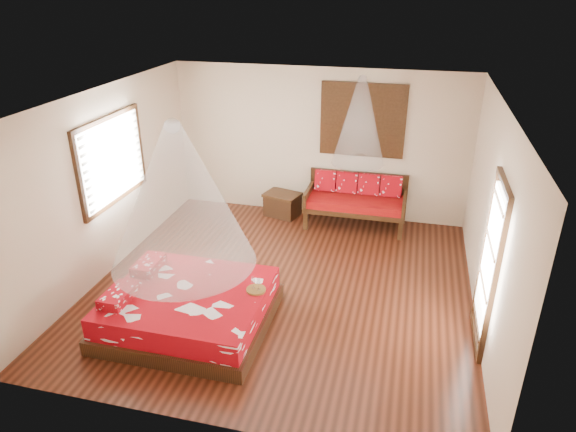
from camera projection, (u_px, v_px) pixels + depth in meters
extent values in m
cube|color=black|center=(283.00, 286.00, 7.72)|extent=(5.50, 5.50, 0.02)
cube|color=silver|center=(282.00, 98.00, 6.53)|extent=(5.50, 5.50, 0.02)
cube|color=beige|center=(105.00, 183.00, 7.73)|extent=(0.02, 5.50, 2.80)
cube|color=beige|center=(492.00, 221.00, 6.52)|extent=(0.02, 5.50, 2.80)
cube|color=beige|center=(319.00, 144.00, 9.56)|extent=(5.50, 0.02, 2.80)
cube|color=beige|center=(206.00, 315.00, 4.70)|extent=(5.50, 0.02, 2.80)
cube|color=black|center=(191.00, 317.00, 6.83)|extent=(2.08, 1.88, 0.20)
cube|color=#97040E|center=(189.00, 301.00, 6.73)|extent=(1.98, 1.78, 0.30)
cube|color=#97040E|center=(118.00, 296.00, 6.46)|extent=(0.30, 0.54, 0.14)
cube|color=#97040E|center=(149.00, 265.00, 7.15)|extent=(0.30, 0.54, 0.14)
cube|color=black|center=(306.00, 219.00, 9.37)|extent=(0.08, 0.08, 0.42)
cube|color=black|center=(400.00, 229.00, 8.99)|extent=(0.08, 0.08, 0.42)
cube|color=black|center=(313.00, 204.00, 9.97)|extent=(0.08, 0.08, 0.42)
cube|color=black|center=(402.00, 213.00, 9.60)|extent=(0.08, 0.08, 0.42)
cube|color=black|center=(355.00, 207.00, 9.41)|extent=(1.82, 0.81, 0.08)
cube|color=maroon|center=(355.00, 202.00, 9.36)|extent=(1.76, 0.75, 0.14)
cube|color=black|center=(358.00, 186.00, 9.61)|extent=(1.82, 0.06, 0.55)
cube|color=black|center=(309.00, 195.00, 9.53)|extent=(0.06, 0.81, 0.30)
cube|color=black|center=(404.00, 204.00, 9.15)|extent=(0.06, 0.81, 0.30)
cube|color=#97040E|center=(325.00, 181.00, 9.60)|extent=(0.38, 0.20, 0.40)
cube|color=#97040E|center=(347.00, 183.00, 9.51)|extent=(0.38, 0.20, 0.40)
cube|color=#97040E|center=(369.00, 185.00, 9.43)|extent=(0.38, 0.20, 0.40)
cube|color=#97040E|center=(391.00, 187.00, 9.34)|extent=(0.38, 0.20, 0.40)
cube|color=black|center=(282.00, 205.00, 9.93)|extent=(0.71, 0.59, 0.40)
cube|color=black|center=(282.00, 195.00, 9.83)|extent=(0.76, 0.64, 0.05)
cube|color=black|center=(363.00, 120.00, 9.14)|extent=(1.52, 0.06, 1.32)
cube|color=black|center=(363.00, 120.00, 9.13)|extent=(1.35, 0.04, 1.10)
cube|color=black|center=(112.00, 160.00, 7.77)|extent=(0.08, 1.74, 1.34)
cube|color=silver|center=(114.00, 160.00, 7.77)|extent=(0.04, 1.54, 1.10)
cube|color=black|center=(489.00, 267.00, 6.15)|extent=(0.08, 1.02, 2.16)
cube|color=white|center=(488.00, 260.00, 6.11)|extent=(0.03, 0.82, 1.70)
cylinder|color=brown|center=(256.00, 290.00, 6.68)|extent=(0.26, 0.26, 0.03)
cone|color=white|center=(179.00, 196.00, 6.10)|extent=(1.79, 1.79, 1.80)
cone|color=white|center=(360.00, 121.00, 8.68)|extent=(0.91, 0.91, 1.50)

